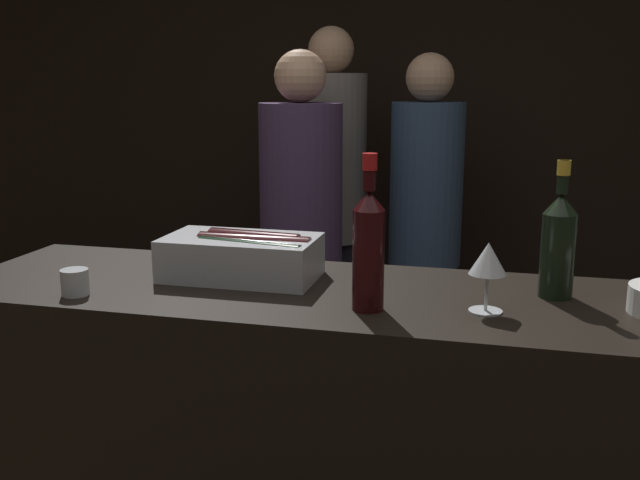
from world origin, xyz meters
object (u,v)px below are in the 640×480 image
Objects in this scene: candle_votive at (75,282)px; champagne_bottle at (558,242)px; wine_glass at (488,261)px; red_wine_bottle_tall at (369,245)px; person_in_hoodie at (301,236)px; ice_bin_with_bottles at (244,255)px; person_grey_polo at (331,201)px; person_blond_tee at (425,224)px.

candle_votive is 0.20× the size of champagne_bottle.
wine_glass is 0.45× the size of red_wine_bottle_tall.
person_in_hoodie is at bearing 131.02° from champagne_bottle.
ice_bin_with_bottles is 0.78m from champagne_bottle.
wine_glass is 0.09× the size of person_grey_polo.
candle_votive is (-0.35, -0.25, -0.03)m from ice_bin_with_bottles.
candle_votive is at bearing -166.57° from champagne_bottle.
red_wine_bottle_tall is at bearing -153.78° from champagne_bottle.
champagne_bottle is 0.47m from red_wine_bottle_tall.
champagne_bottle reaches higher than wine_glass.
person_blond_tee is at bearing 107.61° from champagne_bottle.
ice_bin_with_bottles is 1.51m from person_blond_tee.
person_grey_polo reaches higher than wine_glass.
red_wine_bottle_tall is 0.19× the size of person_grey_polo.
red_wine_bottle_tall is (0.71, 0.06, 0.12)m from candle_votive.
champagne_bottle is 0.93× the size of red_wine_bottle_tall.
person_in_hoodie is 0.93× the size of person_grey_polo.
person_blond_tee is (0.67, 1.71, -0.15)m from candle_votive.
ice_bin_with_bottles is 0.22× the size of person_grey_polo.
wine_glass is 0.27m from red_wine_bottle_tall.
ice_bin_with_bottles is 1.21× the size of champagne_bottle.
red_wine_bottle_tall reaches higher than champagne_bottle.
person_grey_polo reaches higher than ice_bin_with_bottles.
candle_votive is at bearing -144.60° from ice_bin_with_bottles.
ice_bin_with_bottles is 2.49× the size of wine_glass.
wine_glass is at bearing -12.40° from ice_bin_with_bottles.
champagne_bottle is at bearing 59.59° from person_grey_polo.
person_grey_polo is at bearing 95.01° from ice_bin_with_bottles.
person_blond_tee reaches higher than champagne_bottle.
ice_bin_with_bottles is 0.23× the size of person_in_hoodie.
person_in_hoodie is (-0.16, 1.10, -0.19)m from ice_bin_with_bottles.
ice_bin_with_bottles is 1.13m from person_in_hoodie.
candle_votive is 1.16m from champagne_bottle.
red_wine_bottle_tall is at bearing -129.24° from person_blond_tee.
ice_bin_with_bottles is at bearing -178.28° from champagne_bottle.
ice_bin_with_bottles is at bearing -107.76° from person_in_hoodie.
champagne_bottle is (1.13, 0.27, 0.10)m from candle_votive.
person_grey_polo is at bearing 61.70° from person_in_hoodie.
candle_votive is at bearing -123.86° from person_in_hoodie.
person_in_hoodie is at bearing 98.05° from ice_bin_with_bottles.
person_grey_polo is at bearing 83.33° from candle_votive.
champagne_bottle is 1.45m from person_in_hoodie.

